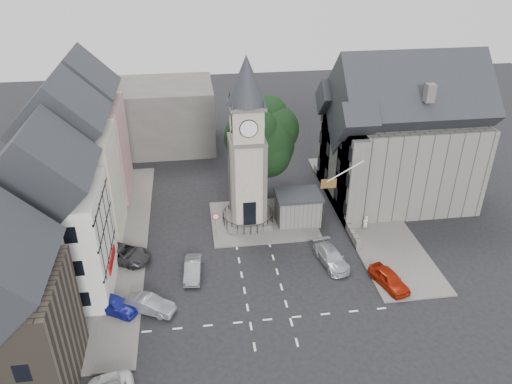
{
  "coord_description": "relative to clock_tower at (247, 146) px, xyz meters",
  "views": [
    {
      "loc": [
        -4.81,
        -32.73,
        26.22
      ],
      "look_at": [
        0.4,
        5.0,
        4.99
      ],
      "focal_mm": 35.0,
      "sensor_mm": 36.0,
      "label": 1
    }
  ],
  "objects": [
    {
      "name": "car_island_east",
      "position": [
        6.27,
        -7.49,
        -7.47
      ],
      "size": [
        2.63,
        4.76,
        1.3
      ],
      "primitive_type": "imported",
      "rotation": [
        0.0,
        0.0,
        0.19
      ],
      "color": "#B0B5B9",
      "rests_on": "ground"
    },
    {
      "name": "central_island",
      "position": [
        1.5,
        0.01,
        -8.04
      ],
      "size": [
        10.0,
        8.0,
        0.16
      ],
      "primitive_type": "cube",
      "color": "#595651",
      "rests_on": "ground"
    },
    {
      "name": "pavement_west",
      "position": [
        -12.5,
        -1.99,
        -8.05
      ],
      "size": [
        6.0,
        30.0,
        0.14
      ],
      "primitive_type": "cube",
      "color": "#595651",
      "rests_on": "ground"
    },
    {
      "name": "pavement_east",
      "position": [
        12.0,
        0.01,
        -8.05
      ],
      "size": [
        6.0,
        26.0,
        0.14
      ],
      "primitive_type": "cube",
      "color": "#595651",
      "rests_on": "ground"
    },
    {
      "name": "terrace_pink",
      "position": [
        -15.5,
        8.01,
        -1.54
      ],
      "size": [
        8.1,
        7.6,
        12.8
      ],
      "color": "#CA8B8E",
      "rests_on": "ground"
    },
    {
      "name": "car_east_red",
      "position": [
        10.07,
        -10.99,
        -7.44
      ],
      "size": [
        2.74,
        4.29,
        1.36
      ],
      "primitive_type": "imported",
      "rotation": [
        0.0,
        0.0,
        0.31
      ],
      "color": "#991B08",
      "rests_on": "ground"
    },
    {
      "name": "warning_sign_post",
      "position": [
        -3.2,
        -2.56,
        -6.09
      ],
      "size": [
        0.7,
        0.19,
        2.85
      ],
      "color": "black",
      "rests_on": "ground"
    },
    {
      "name": "town_tree",
      "position": [
        2.0,
        5.01,
        -1.15
      ],
      "size": [
        7.2,
        7.2,
        10.8
      ],
      "color": "black",
      "rests_on": "ground"
    },
    {
      "name": "road_markings",
      "position": [
        0.0,
        -13.49,
        -8.12
      ],
      "size": [
        20.0,
        8.0,
        0.01
      ],
      "primitive_type": "cube",
      "color": "silver",
      "rests_on": "ground"
    },
    {
      "name": "terrace_cream",
      "position": [
        -15.5,
        0.01,
        -1.54
      ],
      "size": [
        8.1,
        7.6,
        12.8
      ],
      "color": "beige",
      "rests_on": "ground"
    },
    {
      "name": "car_island_silver",
      "position": [
        -5.5,
        -7.49,
        -7.5
      ],
      "size": [
        1.63,
        3.86,
        1.24
      ],
      "primitive_type": "imported",
      "rotation": [
        0.0,
        0.0,
        -0.08
      ],
      "color": "gray",
      "rests_on": "ground"
    },
    {
      "name": "car_west_grey",
      "position": [
        -11.5,
        -4.59,
        -7.4
      ],
      "size": [
        5.68,
        4.37,
        1.43
      ],
      "primitive_type": "imported",
      "rotation": [
        0.0,
        0.0,
        1.13
      ],
      "color": "#2F2F31",
      "rests_on": "ground"
    },
    {
      "name": "pedestrian",
      "position": [
        10.79,
        -2.97,
        -7.32
      ],
      "size": [
        0.67,
        0.54,
        1.61
      ],
      "primitive_type": "imported",
      "rotation": [
        0.0,
        0.0,
        3.44
      ],
      "color": "beige",
      "rests_on": "ground"
    },
    {
      "name": "flagpole",
      "position": [
        8.0,
        -3.99,
        -1.12
      ],
      "size": [
        3.68,
        0.1,
        2.74
      ],
      "color": "white",
      "rests_on": "ground"
    },
    {
      "name": "car_west_silver",
      "position": [
        -8.82,
        -11.37,
        -7.49
      ],
      "size": [
        4.06,
        2.85,
        1.27
      ],
      "primitive_type": "imported",
      "rotation": [
        0.0,
        0.0,
        1.13
      ],
      "color": "gray",
      "rests_on": "ground"
    },
    {
      "name": "car_west_blue",
      "position": [
        -11.5,
        -11.01,
        -7.44
      ],
      "size": [
        4.25,
        3.31,
        1.35
      ],
      "primitive_type": "imported",
      "rotation": [
        0.0,
        0.0,
        1.07
      ],
      "color": "navy",
      "rests_on": "ground"
    },
    {
      "name": "backdrop_west",
      "position": [
        -12.0,
        20.01,
        -4.12
      ],
      "size": [
        20.0,
        10.0,
        8.0
      ],
      "primitive_type": "cube",
      "color": "#4C4944",
      "rests_on": "ground"
    },
    {
      "name": "east_boundary_wall",
      "position": [
        9.2,
        2.01,
        -7.67
      ],
      "size": [
        0.4,
        16.0,
        0.9
      ],
      "primitive_type": "cube",
      "color": "#62615A",
      "rests_on": "ground"
    },
    {
      "name": "ground",
      "position": [
        0.0,
        -7.99,
        -8.12
      ],
      "size": [
        120.0,
        120.0,
        0.0
      ],
      "primitive_type": "plane",
      "color": "black",
      "rests_on": "ground"
    },
    {
      "name": "stone_shelter",
      "position": [
        4.8,
        -0.49,
        -6.57
      ],
      "size": [
        4.3,
        3.3,
        3.08
      ],
      "color": "#62615A",
      "rests_on": "ground"
    },
    {
      "name": "east_building",
      "position": [
        15.59,
        3.01,
        -1.86
      ],
      "size": [
        14.4,
        11.4,
        12.6
      ],
      "color": "#62615A",
      "rests_on": "ground"
    },
    {
      "name": "clock_tower",
      "position": [
        0.0,
        0.0,
        0.0
      ],
      "size": [
        4.86,
        4.86,
        16.25
      ],
      "color": "#4C4944",
      "rests_on": "ground"
    },
    {
      "name": "terrace_tudor",
      "position": [
        -15.5,
        -7.99,
        -1.93
      ],
      "size": [
        8.1,
        7.6,
        12.0
      ],
      "color": "silver",
      "rests_on": "ground"
    }
  ]
}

